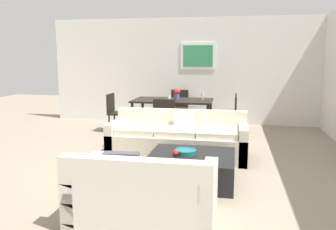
{
  "coord_description": "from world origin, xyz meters",
  "views": [
    {
      "loc": [
        0.93,
        -5.46,
        1.71
      ],
      "look_at": [
        -0.16,
        0.2,
        0.75
      ],
      "focal_mm": 37.31,
      "sensor_mm": 36.0,
      "label": 1
    }
  ],
  "objects": [
    {
      "name": "ground_plane",
      "position": [
        0.0,
        0.0,
        0.0
      ],
      "size": [
        18.0,
        18.0,
        0.0
      ],
      "primitive_type": "plane",
      "color": "gray"
    },
    {
      "name": "back_wall_unit",
      "position": [
        0.3,
        3.53,
        1.35
      ],
      "size": [
        8.4,
        0.09,
        2.7
      ],
      "color": "silver",
      "rests_on": "ground"
    },
    {
      "name": "sofa_beige",
      "position": [
        -0.0,
        0.34,
        0.29
      ],
      "size": [
        2.33,
        0.9,
        0.78
      ],
      "color": "beige",
      "rests_on": "ground"
    },
    {
      "name": "loveseat_white",
      "position": [
        0.03,
        -2.12,
        0.29
      ],
      "size": [
        1.48,
        0.9,
        0.78
      ],
      "color": "silver",
      "rests_on": "ground"
    },
    {
      "name": "coffee_table",
      "position": [
        0.37,
        -0.83,
        0.19
      ],
      "size": [
        1.17,
        1.05,
        0.38
      ],
      "color": "black",
      "rests_on": "ground"
    },
    {
      "name": "decorative_bowl",
      "position": [
        0.28,
        -0.79,
        0.41
      ],
      "size": [
        0.31,
        0.31,
        0.06
      ],
      "color": "#19666B",
      "rests_on": "coffee_table"
    },
    {
      "name": "apple_on_coffee_table",
      "position": [
        0.17,
        -0.94,
        0.42
      ],
      "size": [
        0.08,
        0.08,
        0.08
      ],
      "primitive_type": "sphere",
      "color": "red",
      "rests_on": "coffee_table"
    },
    {
      "name": "dining_table",
      "position": [
        -0.45,
        2.32,
        0.68
      ],
      "size": [
        1.79,
        1.0,
        0.75
      ],
      "color": "black",
      "rests_on": "ground"
    },
    {
      "name": "dining_chair_left_near",
      "position": [
        -1.75,
        2.1,
        0.5
      ],
      "size": [
        0.44,
        0.44,
        0.88
      ],
      "color": "black",
      "rests_on": "ground"
    },
    {
      "name": "dining_chair_head",
      "position": [
        -0.45,
        3.23,
        0.5
      ],
      "size": [
        0.44,
        0.44,
        0.88
      ],
      "color": "black",
      "rests_on": "ground"
    },
    {
      "name": "dining_chair_foot",
      "position": [
        -0.45,
        1.41,
        0.5
      ],
      "size": [
        0.44,
        0.44,
        0.88
      ],
      "color": "black",
      "rests_on": "ground"
    },
    {
      "name": "dining_chair_right_near",
      "position": [
        0.85,
        2.1,
        0.5
      ],
      "size": [
        0.44,
        0.44,
        0.88
      ],
      "color": "black",
      "rests_on": "ground"
    },
    {
      "name": "dining_chair_right_far",
      "position": [
        0.85,
        2.55,
        0.5
      ],
      "size": [
        0.44,
        0.44,
        0.88
      ],
      "color": "black",
      "rests_on": "ground"
    },
    {
      "name": "wine_glass_right_far",
      "position": [
        0.21,
        2.45,
        0.88
      ],
      "size": [
        0.06,
        0.06,
        0.18
      ],
      "color": "silver",
      "rests_on": "dining_table"
    },
    {
      "name": "wine_glass_head",
      "position": [
        -0.45,
        2.76,
        0.88
      ],
      "size": [
        0.06,
        0.06,
        0.18
      ],
      "color": "silver",
      "rests_on": "dining_table"
    },
    {
      "name": "wine_glass_foot",
      "position": [
        -0.45,
        1.88,
        0.85
      ],
      "size": [
        0.07,
        0.07,
        0.15
      ],
      "color": "silver",
      "rests_on": "dining_table"
    },
    {
      "name": "centerpiece_vase",
      "position": [
        -0.36,
        2.32,
        0.91
      ],
      "size": [
        0.16,
        0.16,
        0.28
      ],
      "color": "#4C518C",
      "rests_on": "dining_table"
    }
  ]
}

